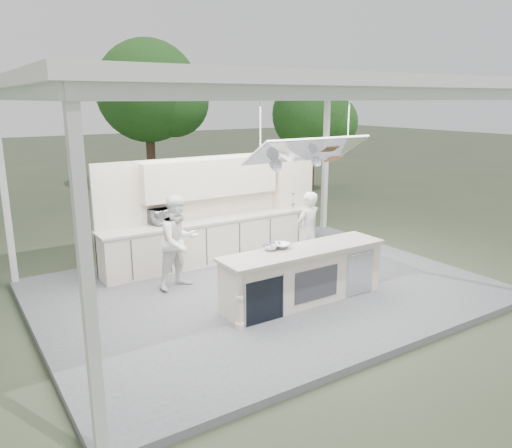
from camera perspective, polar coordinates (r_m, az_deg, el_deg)
ground at (r=9.50m, az=1.00°, el=-7.86°), size 90.00×90.00×0.00m
stage_deck at (r=9.48m, az=1.00°, el=-7.53°), size 8.00×6.00×0.12m
tent at (r=8.80m, az=1.17°, el=15.12°), size 8.20×6.20×3.86m
demo_island at (r=8.70m, az=5.36°, el=-5.84°), size 3.10×0.79×0.95m
back_counter at (r=10.85m, az=-4.59°, el=-1.74°), size 5.08×0.72×0.95m
back_wall_unit at (r=11.02m, az=-3.18°, el=3.74°), size 5.05×0.48×2.25m
tree_cluster at (r=17.73m, az=-17.76°, el=12.62°), size 19.55×9.40×5.85m
head_chef at (r=10.16m, az=5.91°, el=-0.88°), size 0.66×0.50×1.64m
sous_chef at (r=9.29m, az=-8.78°, el=-2.03°), size 0.99×0.85×1.76m
toaster_oven at (r=10.40m, az=-10.51°, el=0.96°), size 0.68×0.56×0.32m
bowl_large at (r=8.57m, az=2.86°, el=-2.48°), size 0.43×0.43×0.08m
bowl_small at (r=8.45m, az=1.62°, el=-2.73°), size 0.29×0.29×0.08m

